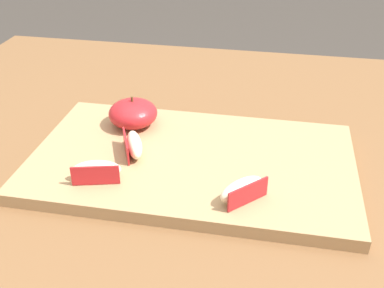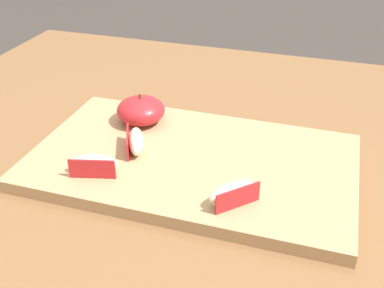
% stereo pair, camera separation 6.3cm
% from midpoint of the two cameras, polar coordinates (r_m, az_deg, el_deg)
% --- Properties ---
extents(dining_table, '(1.17, 0.86, 0.73)m').
position_cam_midpoint_polar(dining_table, '(0.75, 2.13, -7.79)').
color(dining_table, brown).
rests_on(dining_table, ground_plane).
extents(cutting_board, '(0.44, 0.26, 0.02)m').
position_cam_midpoint_polar(cutting_board, '(0.65, -2.79, -2.27)').
color(cutting_board, '#A37F56').
rests_on(cutting_board, dining_table).
extents(apple_half_skin_up, '(0.07, 0.07, 0.05)m').
position_cam_midpoint_polar(apple_half_skin_up, '(0.72, -9.72, 3.64)').
color(apple_half_skin_up, '#B21E23').
rests_on(apple_half_skin_up, cutting_board).
extents(apple_wedge_back, '(0.06, 0.06, 0.03)m').
position_cam_midpoint_polar(apple_wedge_back, '(0.56, 2.93, -5.69)').
color(apple_wedge_back, beige).
rests_on(apple_wedge_back, cutting_board).
extents(apple_wedge_left, '(0.07, 0.04, 0.03)m').
position_cam_midpoint_polar(apple_wedge_left, '(0.61, -14.54, -3.27)').
color(apple_wedge_left, beige).
rests_on(apple_wedge_left, cutting_board).
extents(apple_wedge_right, '(0.05, 0.07, 0.03)m').
position_cam_midpoint_polar(apple_wedge_right, '(0.65, -9.91, -0.18)').
color(apple_wedge_right, beige).
rests_on(apple_wedge_right, cutting_board).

